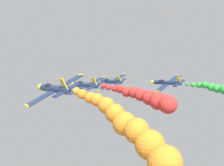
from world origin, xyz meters
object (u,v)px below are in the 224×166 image
at_px(airplane_lead, 111,81).
at_px(airplane_left_inner, 85,85).
at_px(airplane_right_inner, 167,83).
at_px(airplane_left_outer, 54,89).

relative_size(airplane_lead, airplane_left_inner, 1.00).
bearing_deg(airplane_left_inner, airplane_lead, 36.51).
xyz_separation_m(airplane_left_inner, airplane_right_inner, (24.95, 0.33, -0.10)).
bearing_deg(airplane_left_inner, airplane_left_outer, -135.06).
relative_size(airplane_left_inner, airplane_right_inner, 1.00).
bearing_deg(airplane_left_outer, airplane_right_inner, 18.09).
bearing_deg(airplane_right_inner, airplane_left_inner, -179.24).
distance_m(airplane_left_inner, airplane_left_outer, 16.46).
height_order(airplane_lead, airplane_left_outer, airplane_left_outer).
bearing_deg(airplane_lead, airplane_left_outer, -139.34).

